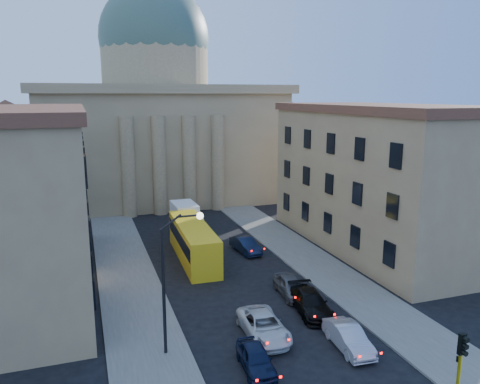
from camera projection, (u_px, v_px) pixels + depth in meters
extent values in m
cube|color=#5C5A54|center=(132.00, 292.00, 37.60)|extent=(5.00, 60.00, 0.15)
cube|color=#5C5A54|center=(320.00, 267.00, 42.98)|extent=(5.00, 60.00, 0.15)
cube|color=#867652|center=(158.00, 144.00, 73.89)|extent=(34.00, 26.00, 16.00)
cube|color=#867652|center=(156.00, 90.00, 72.18)|extent=(35.50, 27.50, 1.20)
cylinder|color=#867652|center=(155.00, 66.00, 71.45)|extent=(16.00, 16.00, 8.00)
sphere|color=#496355|center=(154.00, 38.00, 70.63)|extent=(16.40, 16.40, 16.40)
cube|color=#867652|center=(12.00, 168.00, 65.90)|extent=(13.00, 13.00, 11.00)
cone|color=#543424|center=(7.00, 114.00, 64.37)|extent=(26.02, 26.02, 4.00)
cube|color=#867652|center=(284.00, 156.00, 79.19)|extent=(13.00, 13.00, 11.00)
cone|color=#543424|center=(285.00, 111.00, 77.66)|extent=(26.02, 26.02, 4.00)
cylinder|color=#867652|center=(128.00, 167.00, 60.06)|extent=(1.80, 1.80, 13.00)
cylinder|color=#867652|center=(159.00, 166.00, 61.33)|extent=(1.80, 1.80, 13.00)
cylinder|color=#867652|center=(189.00, 164.00, 62.60)|extent=(1.80, 1.80, 13.00)
cylinder|color=#867652|center=(218.00, 163.00, 63.86)|extent=(1.80, 1.80, 13.00)
cube|color=tan|center=(13.00, 205.00, 37.21)|extent=(11.00, 26.00, 14.00)
cube|color=#543424|center=(4.00, 112.00, 35.72)|extent=(11.60, 26.60, 0.80)
cube|color=tan|center=(377.00, 181.00, 47.97)|extent=(11.00, 26.00, 14.00)
cube|color=#543424|center=(382.00, 108.00, 46.49)|extent=(11.60, 26.60, 0.80)
cylinder|color=gold|center=(458.00, 384.00, 23.13)|extent=(0.18, 0.18, 3.20)
cube|color=black|center=(462.00, 344.00, 22.69)|extent=(0.34, 0.22, 1.10)
cylinder|color=#FF0C05|center=(465.00, 339.00, 22.51)|extent=(0.20, 0.03, 0.20)
cylinder|color=orange|center=(464.00, 345.00, 22.58)|extent=(0.20, 0.03, 0.20)
cylinder|color=#0CE526|center=(463.00, 352.00, 22.66)|extent=(0.20, 0.03, 0.20)
cube|color=black|center=(459.00, 359.00, 22.96)|extent=(0.22, 0.10, 0.30)
cylinder|color=black|center=(164.00, 294.00, 27.86)|extent=(0.20, 0.20, 8.00)
cylinder|color=black|center=(171.00, 222.00, 27.15)|extent=(1.30, 0.12, 0.96)
cylinder|color=black|center=(187.00, 216.00, 27.40)|extent=(1.30, 0.12, 0.12)
sphere|color=white|center=(200.00, 216.00, 27.65)|extent=(0.44, 0.44, 0.44)
imported|color=black|center=(256.00, 359.00, 26.95)|extent=(2.01, 4.29, 1.42)
imported|color=#A2A3AA|center=(348.00, 337.00, 29.22)|extent=(1.86, 4.61, 1.49)
imported|color=silver|center=(264.00, 326.00, 30.67)|extent=(2.73, 5.53, 1.51)
imported|color=black|center=(310.00, 303.00, 34.04)|extent=(2.78, 5.54, 1.54)
imported|color=#515257|center=(291.00, 286.00, 36.98)|extent=(2.17, 4.69, 1.56)
imported|color=black|center=(246.00, 245.00, 47.16)|extent=(2.16, 4.75, 1.51)
cube|color=yellow|center=(193.00, 242.00, 45.02)|extent=(3.19, 12.28, 3.43)
cube|color=black|center=(193.00, 237.00, 44.91)|extent=(3.24, 11.61, 1.22)
cylinder|color=black|center=(191.00, 271.00, 40.79)|extent=(0.37, 1.12, 1.11)
cylinder|color=black|center=(216.00, 268.00, 41.42)|extent=(0.37, 1.12, 1.11)
cylinder|color=black|center=(175.00, 241.00, 49.10)|extent=(0.37, 1.12, 1.11)
cylinder|color=black|center=(196.00, 239.00, 49.73)|extent=(0.37, 1.12, 1.11)
cube|color=white|center=(191.00, 228.00, 51.33)|extent=(2.45, 2.55, 2.52)
cube|color=black|center=(193.00, 228.00, 50.16)|extent=(2.31, 0.16, 1.15)
cube|color=white|center=(185.00, 217.00, 53.82)|extent=(2.58, 4.44, 3.25)
cylinder|color=black|center=(182.00, 237.00, 50.76)|extent=(0.31, 0.95, 0.94)
cylinder|color=black|center=(201.00, 235.00, 51.45)|extent=(0.31, 0.95, 0.94)
cylinder|color=black|center=(174.00, 227.00, 54.62)|extent=(0.31, 0.95, 0.94)
cylinder|color=black|center=(192.00, 225.00, 55.32)|extent=(0.31, 0.95, 0.94)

